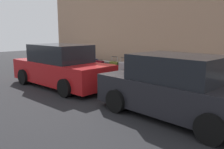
% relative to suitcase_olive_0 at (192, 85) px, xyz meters
% --- Properties ---
extents(ground_plane, '(40.00, 40.00, 0.00)m').
position_rel_suitcase_olive_0_xyz_m(ground_plane, '(3.44, 0.62, -0.40)').
color(ground_plane, black).
extents(sidewalk_curb, '(18.00, 5.00, 0.14)m').
position_rel_suitcase_olive_0_xyz_m(sidewalk_curb, '(3.44, -1.88, -0.33)').
color(sidewalk_curb, '#9E9B93').
rests_on(sidewalk_curb, ground_plane).
extents(suitcase_olive_0, '(0.45, 0.21, 0.71)m').
position_rel_suitcase_olive_0_xyz_m(suitcase_olive_0, '(0.00, 0.00, 0.00)').
color(suitcase_olive_0, '#59601E').
rests_on(suitcase_olive_0, sidewalk_curb).
extents(suitcase_black_1, '(0.47, 0.21, 0.80)m').
position_rel_suitcase_olive_0_xyz_m(suitcase_black_1, '(0.53, 0.02, 0.12)').
color(suitcase_black_1, black).
rests_on(suitcase_black_1, sidewalk_curb).
extents(suitcase_maroon_2, '(0.45, 0.26, 0.91)m').
position_rel_suitcase_olive_0_xyz_m(suitcase_maroon_2, '(1.06, -0.02, 0.07)').
color(suitcase_maroon_2, maroon).
rests_on(suitcase_maroon_2, sidewalk_curb).
extents(suitcase_navy_3, '(0.49, 0.21, 0.92)m').
position_rel_suitcase_olive_0_xyz_m(suitcase_navy_3, '(1.60, 0.01, 0.08)').
color(suitcase_navy_3, navy).
rests_on(suitcase_navy_3, sidewalk_curb).
extents(suitcase_teal_4, '(0.43, 0.26, 0.88)m').
position_rel_suitcase_olive_0_xyz_m(suitcase_teal_4, '(2.12, -0.07, 0.03)').
color(suitcase_teal_4, '#0F606B').
rests_on(suitcase_teal_4, sidewalk_curb).
extents(suitcase_red_5, '(0.46, 0.20, 1.00)m').
position_rel_suitcase_olive_0_xyz_m(suitcase_red_5, '(2.63, -0.07, 0.08)').
color(suitcase_red_5, red).
rests_on(suitcase_red_5, sidewalk_curb).
extents(suitcase_silver_6, '(0.40, 0.24, 0.97)m').
position_rel_suitcase_olive_0_xyz_m(suitcase_silver_6, '(3.13, -0.03, 0.13)').
color(suitcase_silver_6, '#9EA0A8').
rests_on(suitcase_silver_6, sidewalk_curb).
extents(suitcase_olive_7, '(0.45, 0.28, 0.99)m').
position_rel_suitcase_olive_0_xyz_m(suitcase_olive_7, '(3.62, 0.02, 0.12)').
color(suitcase_olive_7, '#59601E').
rests_on(suitcase_olive_7, sidewalk_curb).
extents(suitcase_black_8, '(0.40, 0.22, 0.69)m').
position_rel_suitcase_olive_0_xyz_m(suitcase_black_8, '(4.11, -0.02, 0.06)').
color(suitcase_black_8, black).
rests_on(suitcase_black_8, sidewalk_curb).
extents(suitcase_maroon_9, '(0.47, 0.19, 0.76)m').
position_rel_suitcase_olive_0_xyz_m(suitcase_maroon_9, '(4.62, -0.00, 0.10)').
color(suitcase_maroon_9, maroon).
rests_on(suitcase_maroon_9, sidewalk_curb).
extents(suitcase_navy_10, '(0.44, 0.20, 0.99)m').
position_rel_suitcase_olive_0_xyz_m(suitcase_navy_10, '(5.14, -0.07, 0.12)').
color(suitcase_navy_10, navy).
rests_on(suitcase_navy_10, sidewalk_curb).
extents(suitcase_teal_11, '(0.49, 0.30, 0.77)m').
position_rel_suitcase_olive_0_xyz_m(suitcase_teal_11, '(5.67, -0.06, 0.02)').
color(suitcase_teal_11, '#0F606B').
rests_on(suitcase_teal_11, sidewalk_curb).
extents(fire_hydrant, '(0.39, 0.21, 0.79)m').
position_rel_suitcase_olive_0_xyz_m(fire_hydrant, '(6.34, -0.00, 0.16)').
color(fire_hydrant, '#99999E').
rests_on(fire_hydrant, sidewalk_curb).
extents(bollard_post, '(0.12, 0.12, 0.91)m').
position_rel_suitcase_olive_0_xyz_m(bollard_post, '(7.01, 0.15, 0.20)').
color(bollard_post, '#333338').
rests_on(bollard_post, sidewalk_curb).
extents(parked_car_charcoal_0, '(4.34, 2.14, 1.63)m').
position_rel_suitcase_olive_0_xyz_m(parked_car_charcoal_0, '(-0.61, 2.27, 0.36)').
color(parked_car_charcoal_0, black).
rests_on(parked_car_charcoal_0, ground_plane).
extents(parked_car_red_1, '(4.72, 1.99, 1.70)m').
position_rel_suitcase_olive_0_xyz_m(parked_car_red_1, '(4.52, 2.27, 0.40)').
color(parked_car_red_1, '#AD1619').
rests_on(parked_car_red_1, ground_plane).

